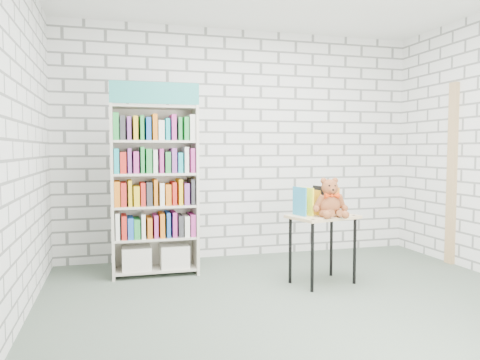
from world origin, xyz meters
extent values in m
plane|color=#4B594B|center=(0.00, 0.00, 0.00)|extent=(4.50, 4.50, 0.00)
cube|color=silver|center=(0.00, 2.00, 1.40)|extent=(4.50, 0.02, 2.80)
cube|color=silver|center=(-2.25, 0.00, 1.40)|extent=(0.02, 4.00, 2.80)
cube|color=beige|center=(-1.58, 1.35, 0.90)|extent=(0.03, 0.35, 1.79)
cube|color=beige|center=(-0.71, 1.35, 0.90)|extent=(0.03, 0.35, 1.79)
cube|color=beige|center=(-1.15, 1.51, 0.90)|extent=(0.90, 0.02, 1.79)
cube|color=teal|center=(-1.15, 1.19, 1.90)|extent=(0.90, 0.02, 0.22)
cube|color=beige|center=(-1.15, 1.35, 0.06)|extent=(0.84, 0.33, 0.02)
cube|color=beige|center=(-1.15, 1.35, 0.40)|extent=(0.84, 0.33, 0.02)
cube|color=beige|center=(-1.15, 1.35, 0.74)|extent=(0.84, 0.33, 0.02)
cube|color=beige|center=(-1.15, 1.35, 1.08)|extent=(0.84, 0.33, 0.02)
cube|color=beige|center=(-1.15, 1.35, 1.41)|extent=(0.84, 0.33, 0.02)
cube|color=beige|center=(-1.15, 1.35, 1.77)|extent=(0.84, 0.33, 0.02)
cube|color=silver|center=(-1.35, 1.35, 0.19)|extent=(0.30, 0.29, 0.24)
cube|color=silver|center=(-0.95, 1.35, 0.19)|extent=(0.30, 0.29, 0.24)
cube|color=#19A5B2|center=(-1.15, 1.34, 0.53)|extent=(0.84, 0.29, 0.24)
cube|color=white|center=(-1.15, 1.34, 0.87)|extent=(0.84, 0.29, 0.24)
cube|color=purple|center=(-1.15, 1.34, 1.21)|extent=(0.84, 0.29, 0.24)
cube|color=#333338|center=(-1.15, 1.34, 1.55)|extent=(0.84, 0.29, 0.24)
cube|color=tan|center=(0.43, 0.58, 0.67)|extent=(0.73, 0.59, 0.03)
cylinder|color=black|center=(0.21, 0.35, 0.33)|extent=(0.03, 0.03, 0.65)
cylinder|color=black|center=(0.12, 0.68, 0.33)|extent=(0.03, 0.03, 0.65)
cylinder|color=black|center=(0.73, 0.49, 0.33)|extent=(0.03, 0.03, 0.65)
cylinder|color=black|center=(0.64, 0.82, 0.33)|extent=(0.03, 0.03, 0.65)
cylinder|color=black|center=(0.22, 0.36, 0.68)|extent=(0.04, 0.04, 0.01)
cylinder|color=black|center=(0.72, 0.50, 0.68)|extent=(0.04, 0.04, 0.01)
cube|color=teal|center=(0.19, 0.62, 0.82)|extent=(0.07, 0.19, 0.26)
cube|color=#FDF827|center=(0.28, 0.65, 0.82)|extent=(0.07, 0.19, 0.26)
cube|color=orange|center=(0.36, 0.67, 0.82)|extent=(0.07, 0.19, 0.26)
cube|color=black|center=(0.44, 0.69, 0.82)|extent=(0.07, 0.19, 0.26)
cube|color=silver|center=(0.52, 0.72, 0.82)|extent=(0.07, 0.19, 0.26)
cube|color=orange|center=(0.61, 0.74, 0.82)|extent=(0.07, 0.19, 0.26)
ellipsoid|color=maroon|center=(0.46, 0.51, 0.80)|extent=(0.22, 0.19, 0.22)
sphere|color=maroon|center=(0.46, 0.51, 0.96)|extent=(0.16, 0.16, 0.16)
sphere|color=maroon|center=(0.40, 0.53, 1.03)|extent=(0.06, 0.06, 0.06)
sphere|color=maroon|center=(0.52, 0.52, 1.03)|extent=(0.06, 0.06, 0.06)
sphere|color=maroon|center=(0.45, 0.44, 0.94)|extent=(0.06, 0.06, 0.06)
sphere|color=black|center=(0.43, 0.44, 0.99)|extent=(0.02, 0.02, 0.02)
sphere|color=black|center=(0.48, 0.44, 0.99)|extent=(0.02, 0.02, 0.02)
sphere|color=black|center=(0.45, 0.41, 0.95)|extent=(0.02, 0.02, 0.02)
cylinder|color=maroon|center=(0.35, 0.50, 0.83)|extent=(0.11, 0.10, 0.16)
cylinder|color=maroon|center=(0.57, 0.48, 0.83)|extent=(0.11, 0.09, 0.16)
sphere|color=maroon|center=(0.32, 0.49, 0.76)|extent=(0.06, 0.06, 0.06)
sphere|color=maroon|center=(0.60, 0.46, 0.76)|extent=(0.06, 0.06, 0.06)
cylinder|color=maroon|center=(0.39, 0.41, 0.73)|extent=(0.10, 0.18, 0.09)
cylinder|color=maroon|center=(0.51, 0.39, 0.73)|extent=(0.13, 0.18, 0.09)
sphere|color=maroon|center=(0.35, 0.34, 0.72)|extent=(0.08, 0.08, 0.08)
sphere|color=maroon|center=(0.53, 0.32, 0.72)|extent=(0.08, 0.08, 0.08)
cone|color=red|center=(0.42, 0.45, 0.89)|extent=(0.07, 0.07, 0.06)
cone|color=red|center=(0.49, 0.44, 0.89)|extent=(0.07, 0.07, 0.06)
sphere|color=red|center=(0.45, 0.44, 0.89)|extent=(0.03, 0.03, 0.03)
cube|color=tan|center=(2.23, 0.95, 1.05)|extent=(0.05, 0.12, 2.10)
camera|label=1|loc=(-1.56, -3.63, 1.33)|focal=35.00mm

